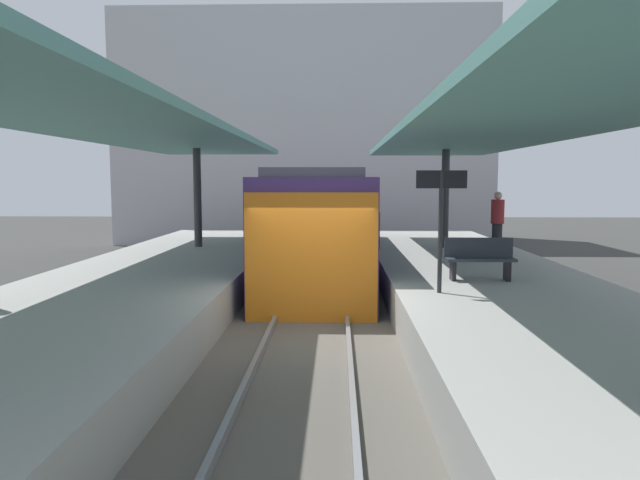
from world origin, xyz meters
name	(u,v)px	position (x,y,z in m)	size (l,w,h in m)	color
ground_plane	(308,349)	(0.00, 0.00, 0.00)	(80.00, 80.00, 0.00)	#383835
platform_left	(99,321)	(-3.80, 0.00, 0.50)	(4.40, 28.00, 1.00)	#9E9E99
platform_right	(522,324)	(3.80, 0.00, 0.50)	(4.40, 28.00, 1.00)	#9E9E99
track_ballast	(308,344)	(0.00, 0.00, 0.10)	(3.20, 28.00, 0.20)	#59544C
rail_near_side	(268,334)	(-0.72, 0.00, 0.27)	(0.08, 28.00, 0.14)	slate
rail_far_side	(348,335)	(0.72, 0.00, 0.27)	(0.08, 28.00, 0.14)	slate
commuter_train	(319,227)	(0.00, 6.41, 1.73)	(2.78, 10.44, 3.10)	#472D6B
canopy_left	(121,128)	(-3.80, 1.40, 4.07)	(4.18, 21.00, 3.19)	#333335
canopy_right	(506,129)	(3.80, 1.40, 4.03)	(4.18, 21.00, 3.14)	#333335
platform_bench	(480,257)	(3.43, 1.69, 1.46)	(1.40, 0.41, 0.86)	black
platform_sign	(441,203)	(2.37, 0.25, 2.62)	(0.90, 0.08, 2.21)	#262628
passenger_near_bench	(497,222)	(4.95, 6.05, 1.90)	(0.36, 0.36, 1.74)	#232328
station_building_backdrop	(306,133)	(-1.12, 20.00, 5.50)	(18.00, 6.00, 11.00)	#B7B2B7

